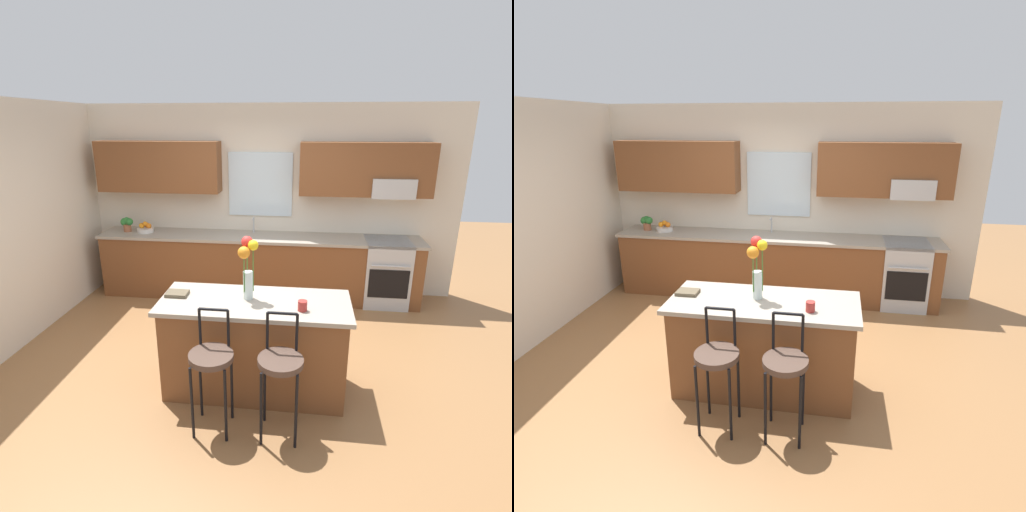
% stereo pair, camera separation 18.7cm
% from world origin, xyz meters
% --- Properties ---
extents(ground_plane, '(14.00, 14.00, 0.00)m').
position_xyz_m(ground_plane, '(0.00, 0.00, 0.00)').
color(ground_plane, olive).
extents(wall_left, '(0.12, 4.60, 2.70)m').
position_xyz_m(wall_left, '(-2.56, 0.30, 1.35)').
color(wall_left, beige).
rests_on(wall_left, ground).
extents(back_wall_assembly, '(5.60, 0.50, 2.70)m').
position_xyz_m(back_wall_assembly, '(0.03, 1.98, 1.51)').
color(back_wall_assembly, beige).
rests_on(back_wall_assembly, ground).
extents(counter_run, '(4.56, 0.64, 0.92)m').
position_xyz_m(counter_run, '(-0.00, 1.70, 0.47)').
color(counter_run, brown).
rests_on(counter_run, ground).
extents(sink_faucet, '(0.02, 0.13, 0.23)m').
position_xyz_m(sink_faucet, '(-0.08, 1.84, 1.06)').
color(sink_faucet, '#B7BABC').
rests_on(sink_faucet, counter_run).
extents(oven_range, '(0.60, 0.64, 0.92)m').
position_xyz_m(oven_range, '(1.79, 1.68, 0.46)').
color(oven_range, '#B7BABC').
rests_on(oven_range, ground).
extents(kitchen_island, '(1.72, 0.71, 0.92)m').
position_xyz_m(kitchen_island, '(0.23, -0.48, 0.46)').
color(kitchen_island, brown).
rests_on(kitchen_island, ground).
extents(bar_stool_near, '(0.36, 0.36, 1.04)m').
position_xyz_m(bar_stool_near, '(-0.05, -1.05, 0.64)').
color(bar_stool_near, black).
rests_on(bar_stool_near, ground).
extents(bar_stool_middle, '(0.36, 0.36, 1.04)m').
position_xyz_m(bar_stool_middle, '(0.50, -1.05, 0.64)').
color(bar_stool_middle, black).
rests_on(bar_stool_middle, ground).
extents(flower_vase, '(0.18, 0.18, 0.58)m').
position_xyz_m(flower_vase, '(0.16, -0.44, 1.27)').
color(flower_vase, silver).
rests_on(flower_vase, kitchen_island).
extents(mug_ceramic, '(0.08, 0.08, 0.09)m').
position_xyz_m(mug_ceramic, '(0.66, -0.63, 0.97)').
color(mug_ceramic, '#A52D28').
rests_on(mug_ceramic, kitchen_island).
extents(cookbook, '(0.20, 0.15, 0.03)m').
position_xyz_m(cookbook, '(-0.50, -0.45, 0.94)').
color(cookbook, brown).
rests_on(cookbook, kitchen_island).
extents(fruit_bowl_oranges, '(0.24, 0.24, 0.16)m').
position_xyz_m(fruit_bowl_oranges, '(-1.66, 1.70, 0.97)').
color(fruit_bowl_oranges, silver).
rests_on(fruit_bowl_oranges, counter_run).
extents(potted_plant_small, '(0.19, 0.13, 0.21)m').
position_xyz_m(potted_plant_small, '(-1.93, 1.70, 1.04)').
color(potted_plant_small, '#9E5B3D').
rests_on(potted_plant_small, counter_run).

